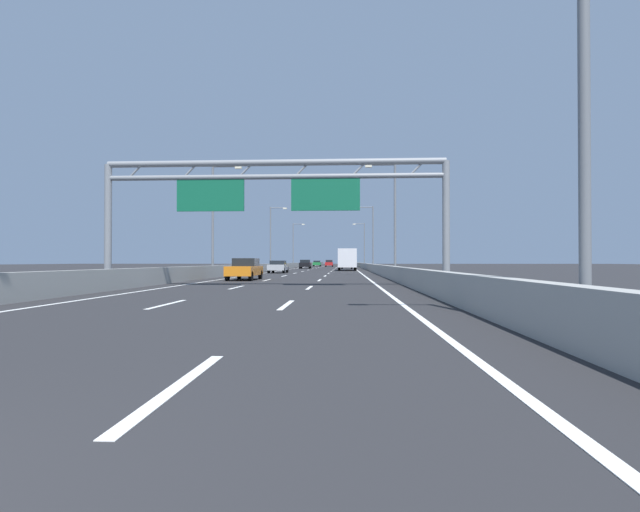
{
  "coord_description": "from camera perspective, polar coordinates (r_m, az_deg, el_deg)",
  "views": [
    {
      "loc": [
        3.53,
        -1.29,
        1.3
      ],
      "look_at": [
        -0.42,
        72.62,
        2.11
      ],
      "focal_mm": 26.28,
      "sensor_mm": 36.0,
      "label": 1
    }
  ],
  "objects": [
    {
      "name": "lane_dash_left_13",
      "position": [
        121.91,
        0.56,
        -1.24
      ],
      "size": [
        0.16,
        3.0,
        0.01
      ],
      "primitive_type": "cube",
      "color": "white",
      "rests_on": "ground_plane"
    },
    {
      "name": "lane_dash_right_1",
      "position": [
        13.96,
        -4.11,
        -5.96
      ],
      "size": [
        0.16,
        3.0,
        0.01
      ],
      "primitive_type": "cube",
      "color": "white",
      "rests_on": "ground_plane"
    },
    {
      "name": "lane_dash_left_10",
      "position": [
        94.95,
        -0.16,
        -1.41
      ],
      "size": [
        0.16,
        3.0,
        0.01
      ],
      "primitive_type": "cube",
      "color": "white",
      "rests_on": "ground_plane"
    },
    {
      "name": "lane_dash_right_14",
      "position": [
        130.81,
        2.3,
        -1.19
      ],
      "size": [
        0.16,
        3.0,
        0.01
      ],
      "primitive_type": "cube",
      "color": "white",
      "rests_on": "ground_plane"
    },
    {
      "name": "orange_car",
      "position": [
        32.93,
        -9.12,
        -1.57
      ],
      "size": [
        1.78,
        4.54,
        1.5
      ],
      "color": "orange",
      "rests_on": "ground_plane"
    },
    {
      "name": "lane_dash_left_2",
      "position": [
        23.44,
        -10.11,
        -3.79
      ],
      "size": [
        0.16,
        3.0,
        0.01
      ],
      "primitive_type": "cube",
      "color": "white",
      "rests_on": "ground_plane"
    },
    {
      "name": "lane_dash_left_3",
      "position": [
        32.26,
        -6.46,
        -2.93
      ],
      "size": [
        0.16,
        3.0,
        0.01
      ],
      "primitive_type": "cube",
      "color": "white",
      "rests_on": "ground_plane"
    },
    {
      "name": "streetlamp_left_far",
      "position": [
        70.97,
        -5.86,
        2.68
      ],
      "size": [
        2.58,
        0.28,
        9.5
      ],
      "color": "slate",
      "rests_on": "ground_plane"
    },
    {
      "name": "lane_dash_left_9",
      "position": [
        85.97,
        -0.49,
        -1.49
      ],
      "size": [
        0.16,
        3.0,
        0.01
      ],
      "primitive_type": "cube",
      "color": "white",
      "rests_on": "ground_plane"
    },
    {
      "name": "lane_dash_left_5",
      "position": [
        50.09,
        -3.05,
        -2.11
      ],
      "size": [
        0.16,
        3.0,
        0.01
      ],
      "primitive_type": "cube",
      "color": "white",
      "rests_on": "ground_plane"
    },
    {
      "name": "streetlamp_right_near",
      "position": [
        10.1,
        28.14,
        23.36
      ],
      "size": [
        2.58,
        0.28,
        9.5
      ],
      "color": "slate",
      "rests_on": "ground_plane"
    },
    {
      "name": "streetlamp_right_mid",
      "position": [
        39.58,
        8.79,
        5.32
      ],
      "size": [
        2.58,
        0.28,
        9.5
      ],
      "color": "slate",
      "rests_on": "ground_plane"
    },
    {
      "name": "ground_plane",
      "position": [
        101.36,
        1.07,
        -1.36
      ],
      "size": [
        260.0,
        260.0,
        0.0
      ],
      "primitive_type": "plane",
      "color": "#262628"
    },
    {
      "name": "lane_dash_right_8",
      "position": [
        76.82,
        1.77,
        -1.59
      ],
      "size": [
        0.16,
        3.0,
        0.01
      ],
      "primitive_type": "cube",
      "color": "white",
      "rests_on": "ground_plane"
    },
    {
      "name": "lane_dash_right_16",
      "position": [
        148.81,
        2.4,
        -1.13
      ],
      "size": [
        0.16,
        3.0,
        0.01
      ],
      "primitive_type": "cube",
      "color": "white",
      "rests_on": "ground_plane"
    },
    {
      "name": "lane_dash_right_13",
      "position": [
        121.81,
        2.25,
        -1.24
      ],
      "size": [
        0.16,
        3.0,
        0.01
      ],
      "primitive_type": "cube",
      "color": "white",
      "rests_on": "ground_plane"
    },
    {
      "name": "lane_dash_right_15",
      "position": [
        139.81,
        2.35,
        -1.16
      ],
      "size": [
        0.16,
        3.0,
        0.01
      ],
      "primitive_type": "cube",
      "color": "white",
      "rests_on": "ground_plane"
    },
    {
      "name": "blue_car",
      "position": [
        77.17,
        3.29,
        -1.02
      ],
      "size": [
        1.81,
        4.3,
        1.5
      ],
      "color": "#2347AD",
      "rests_on": "ground_plane"
    },
    {
      "name": "barrier_right",
      "position": [
        111.34,
        4.8,
        -1.05
      ],
      "size": [
        0.45,
        220.0,
        0.95
      ],
      "color": "#9E9E99",
      "rests_on": "ground_plane"
    },
    {
      "name": "lane_dash_left_14",
      "position": [
        130.91,
        0.73,
        -1.19
      ],
      "size": [
        0.16,
        3.0,
        0.01
      ],
      "primitive_type": "cube",
      "color": "white",
      "rests_on": "ground_plane"
    },
    {
      "name": "lane_dash_right_9",
      "position": [
        85.82,
        1.91,
        -1.49
      ],
      "size": [
        0.16,
        3.0,
        0.01
      ],
      "primitive_type": "cube",
      "color": "white",
      "rests_on": "ground_plane"
    },
    {
      "name": "streetlamp_right_far",
      "position": [
        70.23,
        6.28,
        2.72
      ],
      "size": [
        2.58,
        0.28,
        9.5
      ],
      "color": "slate",
      "rests_on": "ground_plane"
    },
    {
      "name": "edge_line_left",
      "position": [
        89.73,
        -2.55,
        -1.45
      ],
      "size": [
        0.16,
        176.0,
        0.01
      ],
      "primitive_type": "cube",
      "color": "white",
      "rests_on": "ground_plane"
    },
    {
      "name": "lane_dash_left_11",
      "position": [
        103.94,
        0.12,
        -1.34
      ],
      "size": [
        0.16,
        3.0,
        0.01
      ],
      "primitive_type": "cube",
      "color": "white",
      "rests_on": "ground_plane"
    },
    {
      "name": "lane_dash_right_2",
      "position": [
        22.89,
        -1.29,
        -3.88
      ],
      "size": [
        0.16,
        3.0,
        0.01
      ],
      "primitive_type": "cube",
      "color": "white",
      "rests_on": "ground_plane"
    },
    {
      "name": "green_car",
      "position": [
        117.72,
        -0.37,
        -0.9
      ],
      "size": [
        1.89,
        4.34,
        1.42
      ],
      "color": "#1E7A38",
      "rests_on": "ground_plane"
    },
    {
      "name": "lane_dash_right_6",
      "position": [
        58.83,
        1.38,
        -1.89
      ],
      "size": [
        0.16,
        3.0,
        0.01
      ],
      "primitive_type": "cube",
      "color": "white",
      "rests_on": "ground_plane"
    },
    {
      "name": "lane_dash_right_3",
      "position": [
        31.86,
        -0.06,
        -2.96
      ],
      "size": [
        0.16,
        3.0,
        0.01
      ],
      "primitive_type": "cube",
      "color": "white",
      "rests_on": "ground_plane"
    },
    {
      "name": "lane_dash_right_7",
      "position": [
        67.83,
        1.6,
        -1.72
      ],
      "size": [
        0.16,
        3.0,
        0.01
      ],
      "primitive_type": "cube",
      "color": "white",
      "rests_on": "ground_plane"
    },
    {
      "name": "streetlamp_left_distant",
      "position": [
        101.5,
        -3.16,
        1.69
      ],
      "size": [
        2.58,
        0.28,
        9.5
      ],
      "color": "slate",
      "rests_on": "ground_plane"
    },
    {
      "name": "box_truck",
      "position": [
        65.01,
        3.33,
        -0.33
      ],
      "size": [
        2.49,
        7.8,
        2.97
      ],
      "color": "#194799",
      "rests_on": "ground_plane"
    },
    {
      "name": "lane_dash_left_12",
      "position": [
        112.92,
        0.36,
        -1.28
      ],
      "size": [
        0.16,
        3.0,
        0.01
      ],
      "primitive_type": "cube",
      "color": "white",
      "rests_on": "ground_plane"
    },
    {
      "name": "lane_dash_right_5",
      "position": [
        49.84,
        1.07,
        -2.12
      ],
      "size": [
        0.16,
        3.0,
        0.01
      ],
      "primitive_type": "cube",
      "color": "white",
      "rests_on": "ground_plane"
    },
    {
      "name": "lane_dash_left_1",
      "position": [
        14.84,
        -18.1,
        -5.61
      ],
      "size": [
        0.16,
        3.0,
        0.01
      ],
      "primitive_type": "cube",
      "color": "white",
      "rests_on": "ground_plane"
    },
    {
      "name": "lane_dash_left_17",
      "position": [
        157.89,
        1.13,
        -1.1
      ],
      "size": [
        0.16,
        3.0,
        0.01
      ],
      "primitive_type": "cube",
      "color": "white",
      "rests_on": "ground_plane"
    },
    {
      "name": "barrier_left",
      "position": [
        111.78,
        -2.29,
        -1.05
      ],
      "size": [
        0.45,
        220.0,
        0.95
      ],
      "color": "#9E9E99",
      "rests_on": "ground_plane"
    },
    {
      "name": "edge_line_right",
      "position": [
        89.32,
        4.17,
        -1.46
      ],
      "size": [
        0.16,
        176.0,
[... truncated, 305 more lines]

